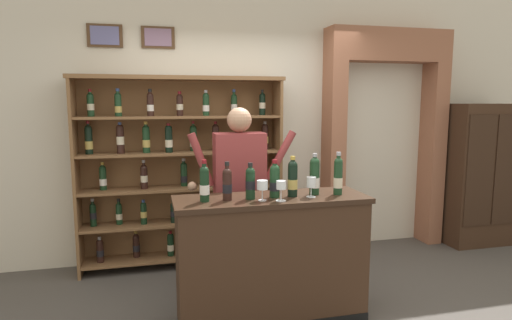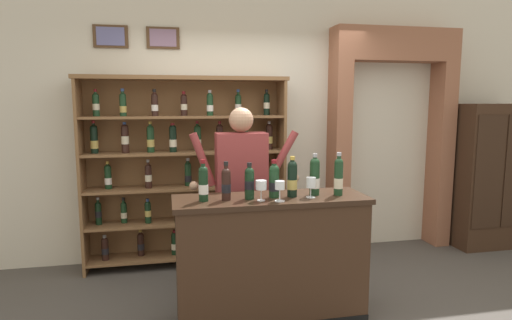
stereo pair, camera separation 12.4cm
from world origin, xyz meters
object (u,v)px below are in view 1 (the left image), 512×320
(tasting_bottle_chianti, at_px, (204,183))
(tasting_bottle_brunello, at_px, (227,183))
(tasting_counter, at_px, (271,259))
(shopkeeper, at_px, (240,178))
(tasting_bottle_riserva, at_px, (338,176))
(side_cabinet, at_px, (479,174))
(wine_shelf, at_px, (181,166))
(tasting_bottle_prosecco, at_px, (250,182))
(wine_glass_spare, at_px, (262,186))
(wine_glass_right, at_px, (281,187))
(tasting_bottle_grappa, at_px, (314,176))
(tasting_bottle_vin_santo, at_px, (293,178))
(tasting_bottle_bianco, at_px, (275,180))
(wine_glass_left, at_px, (311,183))

(tasting_bottle_chianti, xyz_separation_m, tasting_bottle_brunello, (0.17, -0.00, -0.01))
(tasting_counter, bearing_deg, shopkeeper, 102.28)
(tasting_bottle_riserva, bearing_deg, side_cabinet, 27.03)
(wine_shelf, bearing_deg, tasting_counter, -66.56)
(tasting_bottle_chianti, distance_m, tasting_bottle_prosecco, 0.35)
(tasting_bottle_chianti, bearing_deg, wine_shelf, 92.85)
(tasting_bottle_chianti, relative_size, tasting_bottle_brunello, 1.07)
(side_cabinet, relative_size, wine_glass_spare, 11.08)
(wine_glass_right, bearing_deg, side_cabinet, 24.70)
(tasting_counter, relative_size, tasting_bottle_riserva, 4.44)
(wine_glass_spare, bearing_deg, wine_shelf, 108.49)
(tasting_bottle_riserva, bearing_deg, wine_shelf, 128.84)
(tasting_counter, relative_size, tasting_bottle_grappa, 4.59)
(shopkeeper, distance_m, tasting_bottle_vin_santo, 0.69)
(tasting_bottle_bianco, relative_size, tasting_bottle_vin_santo, 0.93)
(shopkeeper, height_order, tasting_bottle_riserva, shopkeeper)
(tasting_counter, relative_size, tasting_bottle_prosecco, 5.43)
(tasting_bottle_vin_santo, distance_m, wine_glass_right, 0.19)
(tasting_bottle_grappa, relative_size, wine_glass_right, 2.14)
(wine_shelf, height_order, tasting_bottle_riserva, wine_shelf)
(side_cabinet, relative_size, shopkeeper, 1.01)
(tasting_bottle_chianti, relative_size, tasting_bottle_grappa, 0.95)
(wine_glass_left, bearing_deg, tasting_bottle_riserva, 9.60)
(shopkeeper, relative_size, tasting_bottle_grappa, 5.12)
(tasting_bottle_grappa, relative_size, wine_glass_left, 2.07)
(tasting_bottle_bianco, height_order, tasting_bottle_riserva, tasting_bottle_riserva)
(side_cabinet, bearing_deg, tasting_bottle_prosecco, -158.58)
(tasting_bottle_riserva, bearing_deg, tasting_bottle_bianco, 177.80)
(wine_shelf, bearing_deg, wine_glass_spare, -71.51)
(tasting_bottle_bianco, distance_m, wine_glass_left, 0.28)
(shopkeeper, bearing_deg, side_cabinet, 11.16)
(tasting_bottle_bianco, xyz_separation_m, tasting_bottle_riserva, (0.52, -0.02, 0.02))
(tasting_bottle_grappa, relative_size, wine_glass_spare, 2.14)
(side_cabinet, xyz_separation_m, tasting_bottle_brunello, (-3.34, -1.24, 0.28))
(shopkeeper, xyz_separation_m, tasting_bottle_bianco, (0.15, -0.61, 0.08))
(tasting_bottle_brunello, distance_m, tasting_bottle_vin_santo, 0.52)
(tasting_bottle_chianti, relative_size, wine_glass_left, 1.97)
(wine_shelf, xyz_separation_m, tasting_counter, (0.59, -1.37, -0.56))
(side_cabinet, relative_size, tasting_bottle_bianco, 5.82)
(shopkeeper, height_order, tasting_bottle_bianco, shopkeeper)
(tasting_bottle_chianti, xyz_separation_m, tasting_bottle_grappa, (0.88, 0.03, 0.01))
(tasting_bottle_brunello, relative_size, wine_glass_left, 1.84)
(tasting_bottle_bianco, relative_size, tasting_bottle_riserva, 0.86)
(side_cabinet, bearing_deg, shopkeeper, -168.84)
(tasting_bottle_brunello, xyz_separation_m, wine_glass_right, (0.38, -0.12, -0.02))
(tasting_bottle_prosecco, bearing_deg, shopkeeper, 85.69)
(wine_glass_left, distance_m, wine_glass_spare, 0.40)
(shopkeeper, distance_m, tasting_bottle_brunello, 0.67)
(wine_glass_left, bearing_deg, side_cabinet, 25.61)
(wine_glass_spare, bearing_deg, shopkeeper, 92.30)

